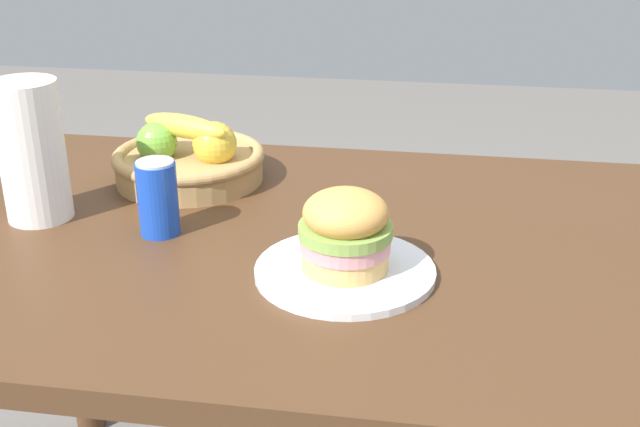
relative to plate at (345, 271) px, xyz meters
name	(u,v)px	position (x,y,z in m)	size (l,w,h in m)	color
dining_table	(304,291)	(-0.08, 0.12, -0.11)	(1.40, 0.90, 0.75)	#4C301C
plate	(345,271)	(0.00, 0.00, 0.00)	(0.27, 0.27, 0.01)	white
sandwich	(345,230)	(0.00, 0.00, 0.07)	(0.14, 0.14, 0.12)	#DBAD60
soda_can	(158,198)	(-0.32, 0.10, 0.06)	(0.07, 0.07, 0.13)	blue
fruit_basket	(189,159)	(-0.35, 0.34, 0.04)	(0.29, 0.29, 0.14)	tan
paper_towel_roll	(32,151)	(-0.55, 0.13, 0.11)	(0.11, 0.11, 0.24)	white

